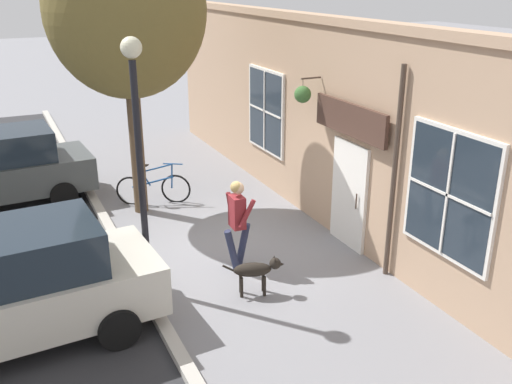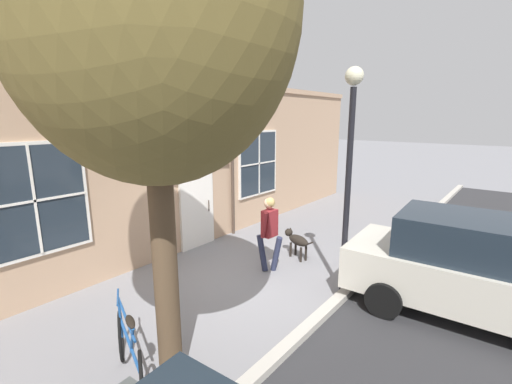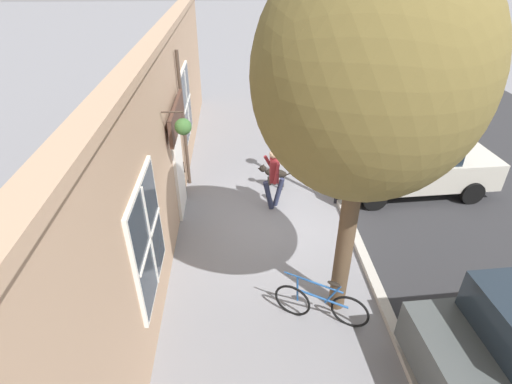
% 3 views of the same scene
% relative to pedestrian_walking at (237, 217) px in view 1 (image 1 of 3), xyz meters
% --- Properties ---
extents(ground_plane, '(90.00, 90.00, 0.00)m').
position_rel_pedestrian_walking_xyz_m(ground_plane, '(-0.19, -0.64, -1.01)').
color(ground_plane, gray).
extents(storefront_facade, '(0.95, 18.00, 4.30)m').
position_rel_pedestrian_walking_xyz_m(storefront_facade, '(-2.53, -0.63, 1.16)').
color(storefront_facade, tan).
rests_on(storefront_facade, ground_plane).
extents(pedestrian_walking, '(0.58, 0.56, 1.68)m').
position_rel_pedestrian_walking_xyz_m(pedestrian_walking, '(0.00, 0.00, 0.00)').
color(pedestrian_walking, '#282D47').
rests_on(pedestrian_walking, ground_plane).
extents(dog_on_leash, '(1.01, 0.45, 0.68)m').
position_rel_pedestrian_walking_xyz_m(dog_on_leash, '(0.10, 0.99, -0.55)').
color(dog_on_leash, black).
rests_on(dog_on_leash, ground_plane).
extents(street_tree_by_curb, '(3.28, 2.95, 6.20)m').
position_rel_pedestrian_walking_xyz_m(street_tree_by_curb, '(0.92, -3.40, 3.27)').
color(street_tree_by_curb, brown).
rests_on(street_tree_by_curb, ground_plane).
extents(leaning_bicycle, '(1.62, 0.71, 1.01)m').
position_rel_pedestrian_walking_xyz_m(leaning_bicycle, '(0.52, -3.73, -0.63)').
color(leaning_bicycle, black).
rests_on(leaning_bicycle, ground_plane).
extents(parked_car_mid_block, '(4.40, 2.13, 1.75)m').
position_rel_pedestrian_walking_xyz_m(parked_car_mid_block, '(3.82, 0.70, -0.13)').
color(parked_car_mid_block, beige).
rests_on(parked_car_mid_block, ground_plane).
extents(street_lamp, '(0.32, 0.32, 4.21)m').
position_rel_pedestrian_walking_xyz_m(street_lamp, '(1.69, 0.11, 1.80)').
color(street_lamp, black).
rests_on(street_lamp, ground_plane).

